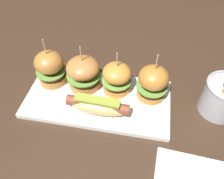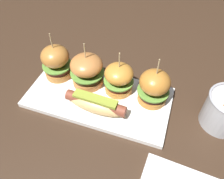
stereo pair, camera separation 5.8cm
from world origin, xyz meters
The scene contains 8 objects.
ground_plane centered at (0.00, 0.00, 0.00)m, with size 3.00×3.00×0.00m, color #382619.
platter_main centered at (0.00, 0.00, 0.01)m, with size 0.40×0.20×0.01m, color white.
hot_dog centered at (0.01, -0.05, 0.04)m, with size 0.16×0.06×0.05m.
slider_far_left centered at (-0.14, 0.04, 0.07)m, with size 0.09×0.09×0.15m.
slider_center_left centered at (-0.05, 0.04, 0.06)m, with size 0.10×0.10×0.14m.
slider_center_right centered at (0.05, 0.04, 0.06)m, with size 0.08×0.08×0.13m.
slider_far_right centered at (0.14, 0.04, 0.06)m, with size 0.09×0.09×0.14m.
fries_bucket centered at (0.33, 0.03, 0.05)m, with size 0.11×0.11×0.15m.
Camera 1 is at (0.11, -0.38, 0.49)m, focal length 35.45 mm.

